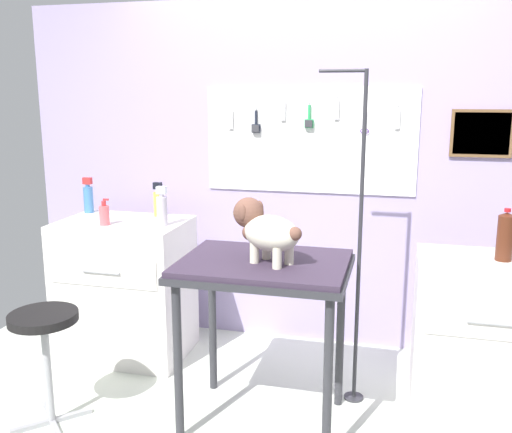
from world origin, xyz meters
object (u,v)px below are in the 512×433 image
at_px(shampoo_bottle, 88,197).
at_px(counter_left, 126,288).
at_px(dog, 264,229).
at_px(soda_bottle, 505,236).
at_px(grooming_arm, 358,254).
at_px(cabinet_right, 479,337).
at_px(grooming_table, 264,280).
at_px(stool, 45,334).

bearing_deg(shampoo_bottle, counter_left, -28.66).
relative_size(dog, soda_bottle, 1.51).
xyz_separation_m(grooming_arm, cabinet_right, (0.65, 0.04, -0.42)).
relative_size(shampoo_bottle, soda_bottle, 0.89).
xyz_separation_m(grooming_table, stool, (-1.07, -0.30, -0.28)).
bearing_deg(grooming_arm, cabinet_right, 3.38).
relative_size(cabinet_right, soda_bottle, 3.14).
bearing_deg(grooming_table, shampoo_bottle, 151.70).
bearing_deg(grooming_arm, soda_bottle, 3.71).
relative_size(grooming_arm, cabinet_right, 2.12).
distance_m(dog, stool, 1.24).
distance_m(grooming_table, grooming_arm, 0.56).
bearing_deg(dog, cabinet_right, 20.52).
relative_size(counter_left, stool, 1.46).
relative_size(grooming_arm, soda_bottle, 6.66).
bearing_deg(counter_left, dog, -28.95).
xyz_separation_m(stool, soda_bottle, (2.24, 0.69, 0.48)).
relative_size(grooming_arm, shampoo_bottle, 7.51).
bearing_deg(shampoo_bottle, stool, -72.19).
bearing_deg(dog, grooming_arm, 40.50).
bearing_deg(counter_left, soda_bottle, -4.62).
bearing_deg(dog, grooming_table, 109.32).
height_order(cabinet_right, stool, cabinet_right).
xyz_separation_m(grooming_arm, shampoo_bottle, (-1.85, 0.42, 0.15)).
height_order(grooming_arm, soda_bottle, grooming_arm).
bearing_deg(counter_left, cabinet_right, -5.03).
bearing_deg(soda_bottle, stool, -162.78).
bearing_deg(cabinet_right, dog, -159.48).
distance_m(counter_left, stool, 0.88).
bearing_deg(shampoo_bottle, cabinet_right, -8.60).
bearing_deg(counter_left, stool, -90.17).
height_order(grooming_table, grooming_arm, grooming_arm).
distance_m(cabinet_right, shampoo_bottle, 2.59).
bearing_deg(stool, dog, 14.59).
bearing_deg(shampoo_bottle, dog, -28.88).
bearing_deg(soda_bottle, grooming_table, -161.54).
height_order(shampoo_bottle, soda_bottle, shampoo_bottle).
xyz_separation_m(dog, shampoo_bottle, (-1.42, 0.78, -0.05)).
height_order(dog, counter_left, dog).
bearing_deg(dog, soda_bottle, 19.59).
relative_size(grooming_table, cabinet_right, 1.03).
bearing_deg(grooming_arm, dog, -139.50).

